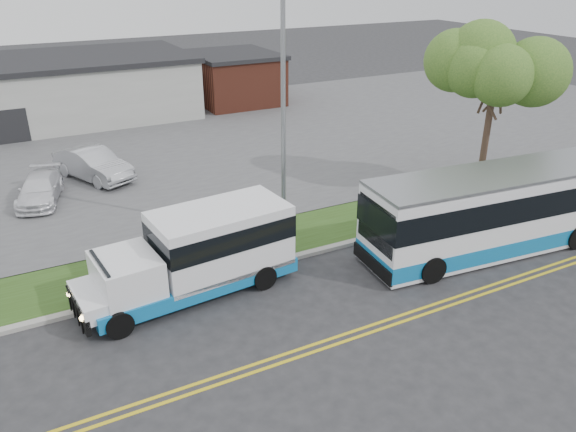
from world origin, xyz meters
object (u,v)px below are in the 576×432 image
shuttle_bus (202,250)px  parked_car_a (93,164)px  tree_east (497,64)px  parked_car_b (40,189)px  streetlight_near (284,115)px  transit_bus (504,209)px

shuttle_bus → parked_car_a: (-1.45, 12.63, -0.63)m
tree_east → parked_car_b: size_ratio=2.00×
streetlight_near → tree_east: bearing=1.4°
tree_east → shuttle_bus: tree_east is taller
tree_east → parked_car_a: size_ratio=1.71×
parked_car_a → parked_car_b: parked_car_a is taller
parked_car_b → streetlight_near: bearing=-30.6°
parked_car_a → shuttle_bus: bearing=-108.7°
streetlight_near → parked_car_b: streetlight_near is taller
shuttle_bus → tree_east: bearing=3.3°
parked_car_a → parked_car_b: (-2.79, -1.88, -0.20)m
tree_east → streetlight_near: bearing=-178.6°
parked_car_a → tree_east: bearing=-56.9°
transit_bus → streetlight_near: bearing=153.7°
tree_east → parked_car_a: tree_east is taller
transit_bus → parked_car_b: bearing=145.4°
streetlight_near → parked_car_b: 12.95m
streetlight_near → transit_bus: streetlight_near is taller
streetlight_near → shuttle_bus: size_ratio=1.24×
transit_bus → shuttle_bus: bearing=173.3°
streetlight_near → parked_car_b: bearing=134.2°
streetlight_near → parked_car_a: bearing=118.2°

